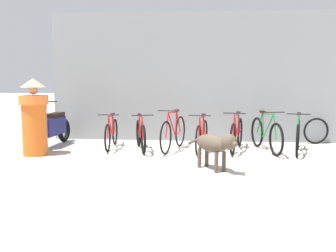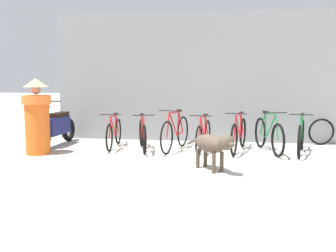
{
  "view_description": "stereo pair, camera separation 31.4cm",
  "coord_description": "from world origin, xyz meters",
  "px_view_note": "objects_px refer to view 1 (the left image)",
  "views": [
    {
      "loc": [
        0.09,
        -6.33,
        1.61
      ],
      "look_at": [
        -0.66,
        1.19,
        0.65
      ],
      "focal_mm": 42.0,
      "sensor_mm": 36.0,
      "label": 1
    },
    {
      "loc": [
        0.4,
        -6.29,
        1.61
      ],
      "look_at": [
        -0.66,
        1.19,
        0.65
      ],
      "focal_mm": 42.0,
      "sensor_mm": 36.0,
      "label": 2
    }
  ],
  "objects_px": {
    "spare_tire_left": "(316,131)",
    "bicycle_6": "(298,136)",
    "motorcycle": "(53,128)",
    "bicycle_4": "(237,134)",
    "bicycle_5": "(266,135)",
    "bicycle_3": "(202,136)",
    "stray_dog": "(215,144)",
    "bicycle_0": "(111,133)",
    "bicycle_1": "(141,135)",
    "bicycle_2": "(173,133)",
    "person_in_robes": "(34,117)"
  },
  "relations": [
    {
      "from": "bicycle_6",
      "to": "stray_dog",
      "type": "bearing_deg",
      "value": -30.72
    },
    {
      "from": "motorcycle",
      "to": "stray_dog",
      "type": "height_order",
      "value": "motorcycle"
    },
    {
      "from": "bicycle_1",
      "to": "bicycle_3",
      "type": "xyz_separation_m",
      "value": [
        1.34,
        -0.05,
        0.01
      ]
    },
    {
      "from": "bicycle_4",
      "to": "stray_dog",
      "type": "bearing_deg",
      "value": -2.93
    },
    {
      "from": "bicycle_4",
      "to": "bicycle_0",
      "type": "bearing_deg",
      "value": -78.52
    },
    {
      "from": "bicycle_3",
      "to": "spare_tire_left",
      "type": "height_order",
      "value": "bicycle_3"
    },
    {
      "from": "bicycle_2",
      "to": "person_in_robes",
      "type": "relative_size",
      "value": 1.07
    },
    {
      "from": "motorcycle",
      "to": "bicycle_5",
      "type": "bearing_deg",
      "value": 91.44
    },
    {
      "from": "bicycle_4",
      "to": "stray_dog",
      "type": "height_order",
      "value": "bicycle_4"
    },
    {
      "from": "spare_tire_left",
      "to": "person_in_robes",
      "type": "bearing_deg",
      "value": -162.31
    },
    {
      "from": "bicycle_0",
      "to": "stray_dog",
      "type": "relative_size",
      "value": 1.5
    },
    {
      "from": "bicycle_4",
      "to": "bicycle_6",
      "type": "distance_m",
      "value": 1.28
    },
    {
      "from": "bicycle_4",
      "to": "bicycle_5",
      "type": "xyz_separation_m",
      "value": [
        0.62,
        -0.03,
        0.01
      ]
    },
    {
      "from": "bicycle_3",
      "to": "bicycle_4",
      "type": "relative_size",
      "value": 0.93
    },
    {
      "from": "bicycle_1",
      "to": "bicycle_2",
      "type": "xyz_separation_m",
      "value": [
        0.71,
        0.07,
        0.05
      ]
    },
    {
      "from": "bicycle_1",
      "to": "bicycle_6",
      "type": "relative_size",
      "value": 0.93
    },
    {
      "from": "person_in_robes",
      "to": "bicycle_5",
      "type": "bearing_deg",
      "value": -172.15
    },
    {
      "from": "motorcycle",
      "to": "spare_tire_left",
      "type": "height_order",
      "value": "motorcycle"
    },
    {
      "from": "bicycle_6",
      "to": "spare_tire_left",
      "type": "relative_size",
      "value": 2.62
    },
    {
      "from": "person_in_robes",
      "to": "bicycle_2",
      "type": "bearing_deg",
      "value": -166.0
    },
    {
      "from": "stray_dog",
      "to": "spare_tire_left",
      "type": "relative_size",
      "value": 1.67
    },
    {
      "from": "bicycle_5",
      "to": "bicycle_2",
      "type": "bearing_deg",
      "value": -101.95
    },
    {
      "from": "person_in_robes",
      "to": "bicycle_1",
      "type": "bearing_deg",
      "value": -162.37
    },
    {
      "from": "bicycle_1",
      "to": "spare_tire_left",
      "type": "relative_size",
      "value": 2.44
    },
    {
      "from": "bicycle_3",
      "to": "bicycle_6",
      "type": "xyz_separation_m",
      "value": [
        2.03,
        0.12,
        0.01
      ]
    },
    {
      "from": "bicycle_2",
      "to": "stray_dog",
      "type": "xyz_separation_m",
      "value": [
        0.87,
        -1.82,
        0.08
      ]
    },
    {
      "from": "bicycle_0",
      "to": "bicycle_6",
      "type": "distance_m",
      "value": 4.07
    },
    {
      "from": "bicycle_3",
      "to": "bicycle_5",
      "type": "distance_m",
      "value": 1.39
    },
    {
      "from": "bicycle_1",
      "to": "bicycle_6",
      "type": "height_order",
      "value": "bicycle_6"
    },
    {
      "from": "bicycle_6",
      "to": "spare_tire_left",
      "type": "height_order",
      "value": "bicycle_6"
    },
    {
      "from": "bicycle_1",
      "to": "bicycle_2",
      "type": "height_order",
      "value": "bicycle_2"
    },
    {
      "from": "stray_dog",
      "to": "spare_tire_left",
      "type": "distance_m",
      "value": 3.83
    },
    {
      "from": "spare_tire_left",
      "to": "bicycle_2",
      "type": "bearing_deg",
      "value": -161.46
    },
    {
      "from": "spare_tire_left",
      "to": "bicycle_6",
      "type": "bearing_deg",
      "value": -121.1
    },
    {
      "from": "bicycle_4",
      "to": "person_in_robes",
      "type": "xyz_separation_m",
      "value": [
        -4.15,
        -0.91,
        0.44
      ]
    },
    {
      "from": "bicycle_3",
      "to": "motorcycle",
      "type": "bearing_deg",
      "value": -87.04
    },
    {
      "from": "bicycle_5",
      "to": "bicycle_3",
      "type": "bearing_deg",
      "value": -96.42
    },
    {
      "from": "bicycle_1",
      "to": "stray_dog",
      "type": "relative_size",
      "value": 1.46
    },
    {
      "from": "bicycle_4",
      "to": "bicycle_5",
      "type": "height_order",
      "value": "bicycle_5"
    },
    {
      "from": "bicycle_0",
      "to": "motorcycle",
      "type": "height_order",
      "value": "motorcycle"
    },
    {
      "from": "bicycle_3",
      "to": "bicycle_4",
      "type": "height_order",
      "value": "bicycle_4"
    },
    {
      "from": "bicycle_5",
      "to": "bicycle_1",
      "type": "bearing_deg",
      "value": -100.92
    },
    {
      "from": "motorcycle",
      "to": "stray_dog",
      "type": "xyz_separation_m",
      "value": [
        3.67,
        -1.98,
        0.04
      ]
    },
    {
      "from": "stray_dog",
      "to": "bicycle_3",
      "type": "bearing_deg",
      "value": 148.85
    },
    {
      "from": "bicycle_6",
      "to": "person_in_robes",
      "type": "xyz_separation_m",
      "value": [
        -5.43,
        -0.83,
        0.44
      ]
    },
    {
      "from": "bicycle_1",
      "to": "spare_tire_left",
      "type": "xyz_separation_m",
      "value": [
        4.04,
        1.18,
        -0.02
      ]
    },
    {
      "from": "stray_dog",
      "to": "bicycle_0",
      "type": "bearing_deg",
      "value": -169.52
    },
    {
      "from": "bicycle_0",
      "to": "bicycle_5",
      "type": "xyz_separation_m",
      "value": [
        3.41,
        -0.05,
        0.03
      ]
    },
    {
      "from": "bicycle_5",
      "to": "bicycle_6",
      "type": "relative_size",
      "value": 1.04
    },
    {
      "from": "bicycle_3",
      "to": "spare_tire_left",
      "type": "distance_m",
      "value": 2.97
    }
  ]
}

